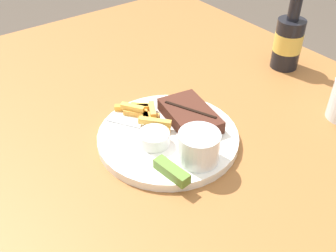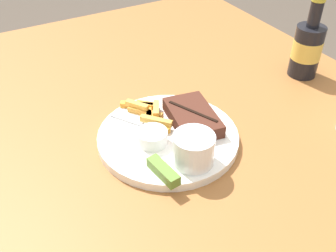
% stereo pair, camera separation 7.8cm
% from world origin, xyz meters
% --- Properties ---
extents(dining_table, '(1.41, 1.14, 0.76)m').
position_xyz_m(dining_table, '(0.00, 0.00, 0.69)').
color(dining_table, '#935B2D').
rests_on(dining_table, ground_plane).
extents(dinner_plate, '(0.29, 0.29, 0.02)m').
position_xyz_m(dinner_plate, '(0.00, 0.00, 0.77)').
color(dinner_plate, white).
rests_on(dinner_plate, dining_table).
extents(steak_portion, '(0.15, 0.11, 0.03)m').
position_xyz_m(steak_portion, '(-0.01, 0.06, 0.79)').
color(steak_portion, '#472319').
rests_on(steak_portion, dinner_plate).
extents(fries_pile, '(0.14, 0.07, 0.02)m').
position_xyz_m(fries_pile, '(-0.07, -0.01, 0.79)').
color(fries_pile, gold).
rests_on(fries_pile, dinner_plate).
extents(coleslaw_cup, '(0.08, 0.08, 0.06)m').
position_xyz_m(coleslaw_cup, '(0.09, -0.00, 0.81)').
color(coleslaw_cup, white).
rests_on(coleslaw_cup, dinner_plate).
extents(dipping_sauce_cup, '(0.06, 0.06, 0.03)m').
position_xyz_m(dipping_sauce_cup, '(0.01, -0.04, 0.79)').
color(dipping_sauce_cup, silver).
rests_on(dipping_sauce_cup, dinner_plate).
extents(pickle_spear, '(0.08, 0.03, 0.02)m').
position_xyz_m(pickle_spear, '(0.10, -0.07, 0.79)').
color(pickle_spear, '#567A2D').
rests_on(pickle_spear, dinner_plate).
extents(fork_utensil, '(0.12, 0.08, 0.00)m').
position_xyz_m(fork_utensil, '(-0.06, -0.04, 0.78)').
color(fork_utensil, '#B7B7BC').
rests_on(fork_utensil, dinner_plate).
extents(knife_utensil, '(0.06, 0.16, 0.01)m').
position_xyz_m(knife_utensil, '(-0.03, 0.02, 0.78)').
color(knife_utensil, '#B7B7BC').
rests_on(knife_utensil, dinner_plate).
extents(beer_bottle, '(0.07, 0.07, 0.21)m').
position_xyz_m(beer_bottle, '(-0.06, 0.43, 0.83)').
color(beer_bottle, black).
rests_on(beer_bottle, dining_table).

